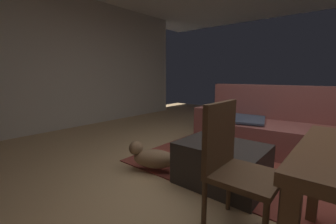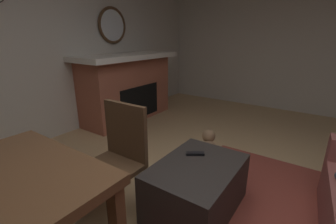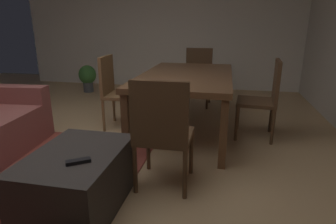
{
  "view_description": "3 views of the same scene",
  "coord_description": "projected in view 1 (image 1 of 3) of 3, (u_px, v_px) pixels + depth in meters",
  "views": [
    {
      "loc": [
        0.62,
        -2.3,
        1.12
      ],
      "look_at": [
        -0.43,
        -1.05,
        0.84
      ],
      "focal_mm": 23.57,
      "sensor_mm": 36.0,
      "label": 1
    },
    {
      "loc": [
        1.18,
        0.45,
        1.44
      ],
      "look_at": [
        -0.09,
        -0.44,
        0.93
      ],
      "focal_mm": 24.89,
      "sensor_mm": 36.0,
      "label": 2
    },
    {
      "loc": [
        -1.98,
        -1.33,
        1.31
      ],
      "look_at": [
        -0.48,
        -1.02,
        0.83
      ],
      "focal_mm": 30.01,
      "sensor_mm": 36.0,
      "label": 3
    }
  ],
  "objects": [
    {
      "name": "area_rug",
      "position": [
        246.0,
        163.0,
        2.83
      ],
      "size": [
        2.6,
        2.0,
        0.01
      ],
      "primitive_type": "cube",
      "color": "brown",
      "rests_on": "ground"
    },
    {
      "name": "couch",
      "position": [
        276.0,
        129.0,
        3.3
      ],
      "size": [
        2.25,
        1.16,
        0.96
      ],
      "color": "#8C4C47",
      "rests_on": "ground"
    },
    {
      "name": "wall_left",
      "position": [
        69.0,
        63.0,
        4.61
      ],
      "size": [
        0.12,
        6.1,
        2.75
      ],
      "primitive_type": "cube",
      "color": "beige",
      "rests_on": "ground"
    },
    {
      "name": "tv_remote",
      "position": [
        205.0,
        142.0,
        2.23
      ],
      "size": [
        0.13,
        0.16,
        0.02
      ],
      "primitive_type": "cube",
      "rotation": [
        0.0,
        0.0,
        0.6
      ],
      "color": "black",
      "rests_on": "ottoman_coffee_table"
    },
    {
      "name": "ottoman_coffee_table",
      "position": [
        221.0,
        164.0,
        2.25
      ],
      "size": [
        0.85,
        0.61,
        0.44
      ],
      "primitive_type": "cube",
      "color": "#2D2826",
      "rests_on": "ground"
    },
    {
      "name": "floor",
      "position": [
        263.0,
        183.0,
        2.31
      ],
      "size": [
        9.59,
        9.59,
        0.0
      ],
      "primitive_type": "plane",
      "color": "tan"
    },
    {
      "name": "dining_chair_west",
      "position": [
        233.0,
        160.0,
        1.56
      ],
      "size": [
        0.44,
        0.44,
        0.93
      ],
      "color": "#513823",
      "rests_on": "ground"
    },
    {
      "name": "small_dog",
      "position": [
        152.0,
        157.0,
        2.56
      ],
      "size": [
        0.55,
        0.44,
        0.31
      ],
      "color": "#8C6B4C",
      "rests_on": "ground"
    }
  ]
}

